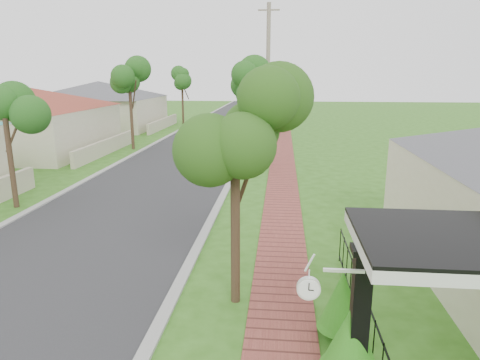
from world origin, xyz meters
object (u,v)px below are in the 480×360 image
at_px(parked_car_white, 250,118).
at_px(near_tree, 235,131).
at_px(station_clock, 312,287).
at_px(utility_pole, 268,86).
at_px(porch_post, 359,324).
at_px(parked_car_red, 252,124).

height_order(parked_car_white, near_tree, near_tree).
height_order(near_tree, station_clock, near_tree).
bearing_deg(utility_pole, near_tree, -90.49).
bearing_deg(porch_post, parked_car_white, 97.04).
distance_m(parked_car_red, utility_pole, 15.29).
relative_size(parked_car_red, utility_pole, 0.48).
xyz_separation_m(near_tree, utility_pole, (0.14, 15.91, 0.55)).
bearing_deg(porch_post, parked_car_red, 97.15).
bearing_deg(near_tree, utility_pole, 89.51).
bearing_deg(parked_car_red, parked_car_white, 84.56).
distance_m(parked_car_red, parked_car_white, 5.76).
bearing_deg(parked_car_white, porch_post, -93.08).
relative_size(parked_car_red, station_clock, 4.14).
bearing_deg(station_clock, parked_car_white, 95.74).
bearing_deg(utility_pole, parked_car_white, 97.10).
height_order(porch_post, utility_pole, utility_pole).
bearing_deg(station_clock, parked_car_red, 95.63).
height_order(porch_post, station_clock, porch_post).
distance_m(utility_pole, station_clock, 19.00).
distance_m(parked_car_white, station_clock, 39.38).
bearing_deg(parked_car_red, porch_post, -94.67).
xyz_separation_m(parked_car_white, near_tree, (2.40, -36.31, 3.29)).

